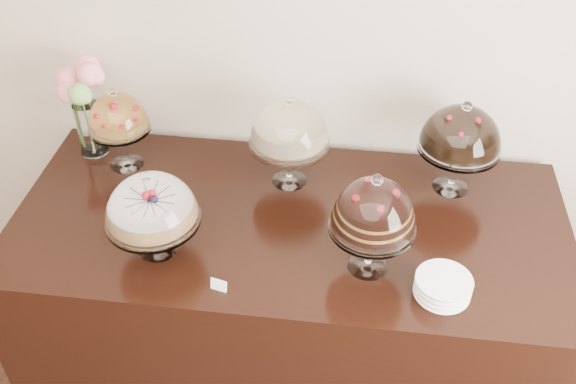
# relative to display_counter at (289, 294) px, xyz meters

# --- Properties ---
(wall_back) EXTENTS (5.00, 0.04, 3.00)m
(wall_back) POSITION_rel_display_counter_xyz_m (-0.17, 0.55, 1.05)
(wall_back) COLOR #C3B19D
(wall_back) RESTS_ON ground
(display_counter) EXTENTS (2.20, 1.00, 0.90)m
(display_counter) POSITION_rel_display_counter_xyz_m (0.00, 0.00, 0.00)
(display_counter) COLOR black
(display_counter) RESTS_ON ground
(cake_stand_sugar_sponge) EXTENTS (0.35, 0.35, 0.36)m
(cake_stand_sugar_sponge) POSITION_rel_display_counter_xyz_m (-0.47, -0.23, 0.67)
(cake_stand_sugar_sponge) COLOR white
(cake_stand_sugar_sponge) RESTS_ON display_counter
(cake_stand_choco_layer) EXTENTS (0.30, 0.30, 0.43)m
(cake_stand_choco_layer) POSITION_rel_display_counter_xyz_m (0.31, -0.22, 0.72)
(cake_stand_choco_layer) COLOR white
(cake_stand_choco_layer) RESTS_ON display_counter
(cake_stand_cheesecake) EXTENTS (0.33, 0.33, 0.42)m
(cake_stand_cheesecake) POSITION_rel_display_counter_xyz_m (-0.03, 0.24, 0.72)
(cake_stand_cheesecake) COLOR white
(cake_stand_cheesecake) RESTS_ON display_counter
(cake_stand_dark_choco) EXTENTS (0.33, 0.33, 0.42)m
(cake_stand_dark_choco) POSITION_rel_display_counter_xyz_m (0.64, 0.28, 0.73)
(cake_stand_dark_choco) COLOR white
(cake_stand_dark_choco) RESTS_ON display_counter
(cake_stand_fruit_tart) EXTENTS (0.26, 0.26, 0.38)m
(cake_stand_fruit_tart) POSITION_rel_display_counter_xyz_m (-0.75, 0.27, 0.70)
(cake_stand_fruit_tart) COLOR white
(cake_stand_fruit_tart) RESTS_ON display_counter
(flower_vase) EXTENTS (0.23, 0.31, 0.44)m
(flower_vase) POSITION_rel_display_counter_xyz_m (-0.93, 0.35, 0.72)
(flower_vase) COLOR white
(flower_vase) RESTS_ON display_counter
(plate_stack) EXTENTS (0.19, 0.19, 0.07)m
(plate_stack) POSITION_rel_display_counter_xyz_m (0.58, -0.32, 0.49)
(plate_stack) COLOR white
(plate_stack) RESTS_ON display_counter
(price_card_left) EXTENTS (0.06, 0.03, 0.04)m
(price_card_left) POSITION_rel_display_counter_xyz_m (-0.20, -0.40, 0.47)
(price_card_left) COLOR white
(price_card_left) RESTS_ON display_counter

